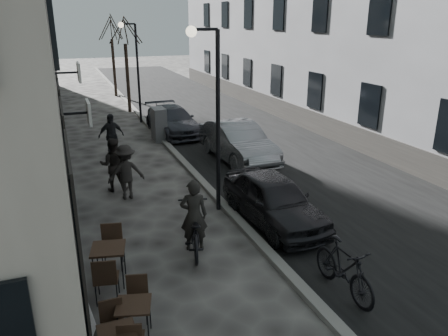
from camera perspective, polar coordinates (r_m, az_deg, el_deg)
road at (r=22.95m, az=-0.30°, el=5.73°), size 7.30×60.00×0.00m
kerb at (r=21.96m, az=-9.29°, el=5.03°), size 0.25×60.00×0.12m
streetlamp_near at (r=11.76m, az=-1.59°, el=8.67°), size 0.90×0.28×5.09m
streetlamp_far at (r=23.33m, az=-11.67°, el=13.43°), size 0.90×0.28×5.09m
tree_near at (r=26.22m, az=-12.90°, el=17.22°), size 2.40×2.40×5.70m
tree_far at (r=32.17m, az=-14.57°, el=17.34°), size 2.40×2.40×5.70m
bistro_set_b at (r=8.00m, az=-11.62°, el=-18.62°), size 0.74×1.47×0.84m
bistro_set_c at (r=9.52m, az=-14.75°, el=-11.71°), size 0.80×1.71×0.98m
sign_board at (r=8.23m, az=-17.75°, el=-18.35°), size 0.51×0.63×0.98m
utility_cabinet at (r=19.92m, az=-8.50°, el=5.65°), size 0.55×0.99×1.48m
bicycle at (r=10.47m, az=-3.93°, el=-7.88°), size 1.21×2.16×1.08m
cyclist_rider at (r=10.32m, az=-3.98°, el=-6.19°), size 0.73×0.57×1.76m
pedestrian_near at (r=14.28m, az=-14.25°, el=0.44°), size 0.97×0.84×1.73m
pedestrian_mid at (r=13.55m, az=-12.68°, el=-0.52°), size 1.11×0.65×1.70m
pedestrian_far at (r=17.82m, az=-14.51°, el=4.11°), size 1.10×0.66×1.75m
car_near at (r=11.78m, az=6.51°, el=-4.10°), size 1.77×3.99×1.34m
car_mid at (r=16.88m, az=1.82°, el=3.42°), size 1.78×4.55×1.48m
car_far at (r=21.08m, az=-6.68°, el=6.18°), size 2.10×4.53×1.28m
moped at (r=9.20m, az=15.39°, el=-12.53°), size 0.59×1.87×1.12m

